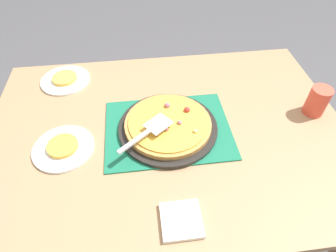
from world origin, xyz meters
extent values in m
plane|color=#4C4C51|center=(0.00, 0.00, 0.00)|extent=(8.00, 8.00, 0.00)
cube|color=#9E7A56|center=(0.00, 0.00, 0.73)|extent=(1.40, 1.00, 0.03)
cube|color=#9E7A56|center=(-0.64, 0.44, 0.36)|extent=(0.07, 0.07, 0.72)
cube|color=#9E7A56|center=(0.64, 0.44, 0.36)|extent=(0.07, 0.07, 0.72)
cube|color=#196B4C|center=(0.00, 0.00, 0.75)|extent=(0.48, 0.36, 0.01)
cylinder|color=black|center=(0.00, 0.00, 0.76)|extent=(0.38, 0.38, 0.01)
cylinder|color=#B78442|center=(0.00, 0.00, 0.78)|extent=(0.33, 0.33, 0.02)
cylinder|color=gold|center=(0.00, 0.00, 0.79)|extent=(0.30, 0.30, 0.01)
sphere|color=red|center=(0.08, 0.05, 0.80)|extent=(0.02, 0.02, 0.02)
sphere|color=#B76675|center=(0.01, 0.08, 0.80)|extent=(0.02, 0.02, 0.02)
sphere|color=#B76675|center=(-0.01, -0.04, 0.80)|extent=(0.02, 0.02, 0.02)
sphere|color=#E5CC7F|center=(-0.07, -0.01, 0.80)|extent=(0.03, 0.03, 0.03)
sphere|color=#E5CC7F|center=(0.09, -0.07, 0.80)|extent=(0.02, 0.02, 0.02)
sphere|color=#B76675|center=(0.04, -0.02, 0.80)|extent=(0.02, 0.02, 0.02)
cylinder|color=white|center=(-0.43, 0.36, 0.76)|extent=(0.22, 0.22, 0.01)
cylinder|color=white|center=(-0.39, -0.05, 0.76)|extent=(0.22, 0.22, 0.01)
cylinder|color=#EAB747|center=(-0.43, 0.36, 0.77)|extent=(0.11, 0.11, 0.02)
cylinder|color=gold|center=(-0.39, -0.05, 0.77)|extent=(0.11, 0.11, 0.02)
cylinder|color=#E04C38|center=(0.60, 0.02, 0.81)|extent=(0.08, 0.08, 0.12)
cube|color=silver|center=(-0.04, -0.03, 0.82)|extent=(0.11, 0.11, 0.00)
cube|color=#B2B2B7|center=(-0.13, -0.10, 0.82)|extent=(0.12, 0.10, 0.01)
cube|color=white|center=(-0.01, -0.37, 0.76)|extent=(0.12, 0.12, 0.02)
camera|label=1|loc=(-0.09, -0.73, 1.55)|focal=30.05mm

